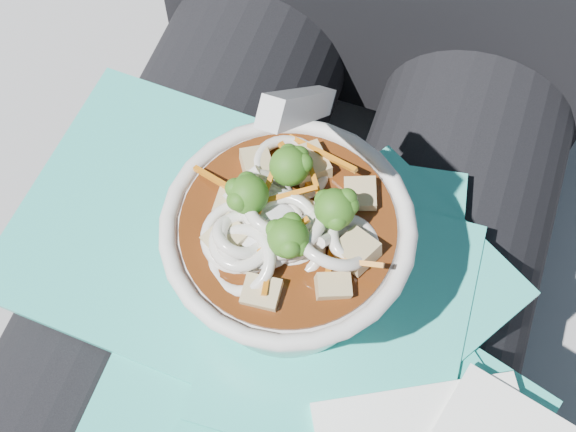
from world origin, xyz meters
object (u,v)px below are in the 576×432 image
(lap, at_px, (267,343))
(plastic_bag, at_px, (302,338))
(udon_bowl, at_px, (288,245))
(stone_ledge, at_px, (320,312))
(person_body, at_px, (311,217))

(lap, height_order, plastic_bag, plastic_bag)
(lap, xyz_separation_m, udon_bowl, (0.01, 0.01, 0.14))
(lap, distance_m, plastic_bag, 0.09)
(lap, bearing_deg, stone_ledge, 90.00)
(stone_ledge, height_order, udon_bowl, udon_bowl)
(plastic_bag, bearing_deg, person_body, 105.02)
(stone_ledge, xyz_separation_m, person_body, (0.00, -0.06, 0.33))
(person_body, xyz_separation_m, plastic_bag, (0.03, -0.11, 0.06))
(person_body, bearing_deg, udon_bowl, -82.82)
(plastic_bag, bearing_deg, udon_bowl, 123.39)
(person_body, relative_size, plastic_bag, 2.65)
(lap, bearing_deg, plastic_bag, -27.76)
(stone_ledge, relative_size, plastic_bag, 2.58)
(lap, bearing_deg, person_body, 90.00)
(lap, relative_size, udon_bowl, 2.63)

